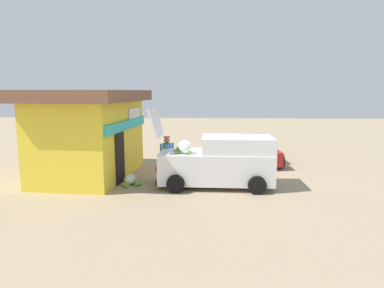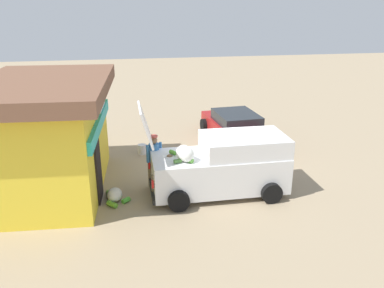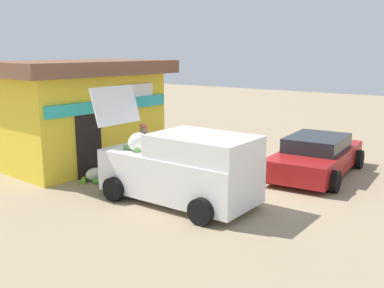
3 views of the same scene
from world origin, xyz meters
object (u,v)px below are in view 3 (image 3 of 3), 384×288
unloaded_banana_pile (94,175)px  customer_bending (125,162)px  parked_sedan (316,156)px  vendor_standing (144,149)px  delivery_van (182,168)px  paint_bucket (195,156)px  storefront_bar (82,111)px

unloaded_banana_pile → customer_bending: bearing=-95.3°
parked_sedan → vendor_standing: vendor_standing is taller
delivery_van → unloaded_banana_pile: 3.42m
parked_sedan → unloaded_banana_pile: size_ratio=4.40×
paint_bucket → delivery_van: bearing=-148.5°
storefront_bar → unloaded_banana_pile: storefront_bar is taller
storefront_bar → vendor_standing: storefront_bar is taller
delivery_van → paint_bucket: 4.44m
customer_bending → paint_bucket: size_ratio=3.43×
storefront_bar → parked_sedan: (3.38, -7.00, -1.24)m
storefront_bar → vendor_standing: 3.31m
parked_sedan → paint_bucket: bearing=101.9°
storefront_bar → unloaded_banana_pile: 2.79m
storefront_bar → vendor_standing: (-0.39, -3.17, -0.84)m
parked_sedan → delivery_van: bearing=158.8°
delivery_van → parked_sedan: (4.60, -1.78, -0.33)m
delivery_van → unloaded_banana_pile: bearing=90.0°
delivery_van → storefront_bar: bearing=76.9°
paint_bucket → parked_sedan: bearing=-78.1°
delivery_van → parked_sedan: delivery_van is taller
storefront_bar → customer_bending: 3.73m
customer_bending → vendor_standing: bearing=9.2°
parked_sedan → unloaded_banana_pile: bearing=131.9°
storefront_bar → customer_bending: storefront_bar is taller
unloaded_banana_pile → storefront_bar: bearing=57.2°
customer_bending → paint_bucket: bearing=6.0°
paint_bucket → unloaded_banana_pile: bearing=164.4°
storefront_bar → paint_bucket: (2.52, -2.92, -1.64)m
customer_bending → unloaded_banana_pile: customer_bending is taller
unloaded_banana_pile → paint_bucket: paint_bucket is taller
customer_bending → parked_sedan: bearing=-37.8°
delivery_van → customer_bending: 1.89m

